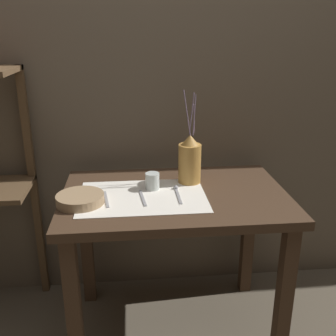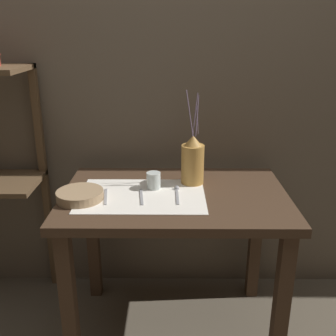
# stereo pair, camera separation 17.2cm
# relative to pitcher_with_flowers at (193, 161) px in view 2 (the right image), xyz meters

# --- Properties ---
(ground_plane) EXTENTS (12.00, 12.00, 0.00)m
(ground_plane) POSITION_rel_pitcher_with_flowers_xyz_m (-0.08, -0.12, -0.85)
(ground_plane) COLOR brown
(stone_wall_back) EXTENTS (7.00, 0.06, 2.40)m
(stone_wall_back) POSITION_rel_pitcher_with_flowers_xyz_m (-0.08, 0.32, 0.35)
(stone_wall_back) COLOR brown
(stone_wall_back) RESTS_ON ground_plane
(wooden_table) EXTENTS (1.01, 0.66, 0.74)m
(wooden_table) POSITION_rel_pitcher_with_flowers_xyz_m (-0.08, -0.12, -0.23)
(wooden_table) COLOR #422D1E
(wooden_table) RESTS_ON ground_plane
(linen_cloth) EXTENTS (0.55, 0.38, 0.00)m
(linen_cloth) POSITION_rel_pitcher_with_flowers_xyz_m (-0.23, -0.15, -0.11)
(linen_cloth) COLOR white
(linen_cloth) RESTS_ON wooden_table
(pitcher_with_flowers) EXTENTS (0.11, 0.11, 0.44)m
(pitcher_with_flowers) POSITION_rel_pitcher_with_flowers_xyz_m (0.00, 0.00, 0.00)
(pitcher_with_flowers) COLOR #B7843D
(pitcher_with_flowers) RESTS_ON wooden_table
(wooden_bowl) EXTENTS (0.20, 0.20, 0.04)m
(wooden_bowl) POSITION_rel_pitcher_with_flowers_xyz_m (-0.49, -0.19, -0.09)
(wooden_bowl) COLOR #9E7F5B
(wooden_bowl) RESTS_ON wooden_table
(glass_tumbler_near) EXTENTS (0.06, 0.06, 0.08)m
(glass_tumbler_near) POSITION_rel_pitcher_with_flowers_xyz_m (-0.18, -0.07, -0.07)
(glass_tumbler_near) COLOR silver
(glass_tumbler_near) RESTS_ON wooden_table
(knife_center) EXTENTS (0.03, 0.17, 0.00)m
(knife_center) POSITION_rel_pitcher_with_flowers_xyz_m (-0.39, -0.17, -0.10)
(knife_center) COLOR #939399
(knife_center) RESTS_ON wooden_table
(fork_inner) EXTENTS (0.03, 0.17, 0.00)m
(fork_inner) POSITION_rel_pitcher_with_flowers_xyz_m (-0.23, -0.17, -0.10)
(fork_inner) COLOR #939399
(fork_inner) RESTS_ON wooden_table
(spoon_inner) EXTENTS (0.02, 0.18, 0.02)m
(spoon_inner) POSITION_rel_pitcher_with_flowers_xyz_m (-0.07, -0.11, -0.10)
(spoon_inner) COLOR #939399
(spoon_inner) RESTS_ON wooden_table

